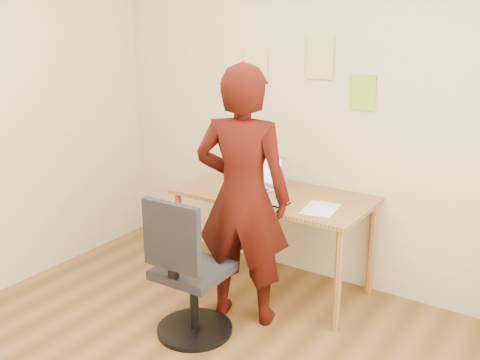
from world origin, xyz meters
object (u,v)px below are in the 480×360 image
Objects in this scene: laptop at (257,181)px; phone at (282,205)px; office_chair at (187,279)px; person at (243,197)px; desk at (274,205)px.

laptop reaches higher than phone.
office_chair is 0.62m from person.
laptop is at bearing 162.47° from desk.
person is at bearing 67.37° from office_chair.
desk is at bearing 4.66° from laptop.
office_chair is (-0.11, -0.87, -0.25)m from desk.
desk is 0.82× the size of person.
laptop is 1.01m from office_chair.
desk is 10.50× the size of phone.
desk is 1.48× the size of office_chair.
phone is at bearing -47.84° from desk.
person is (-0.13, -0.29, 0.11)m from phone.
person reaches higher than desk.
desk is 0.52m from person.
phone is 0.81m from office_chair.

